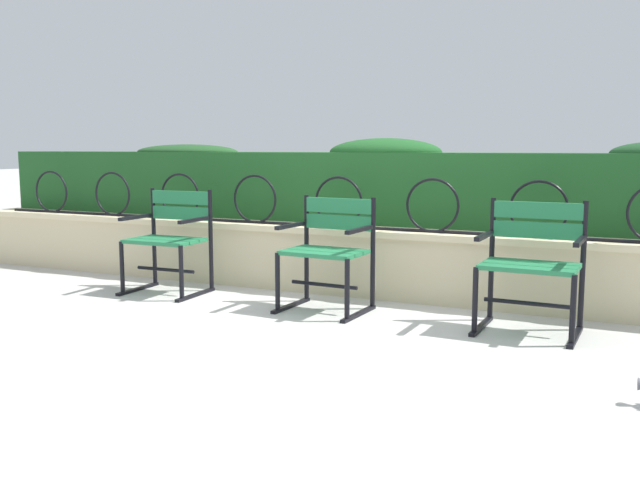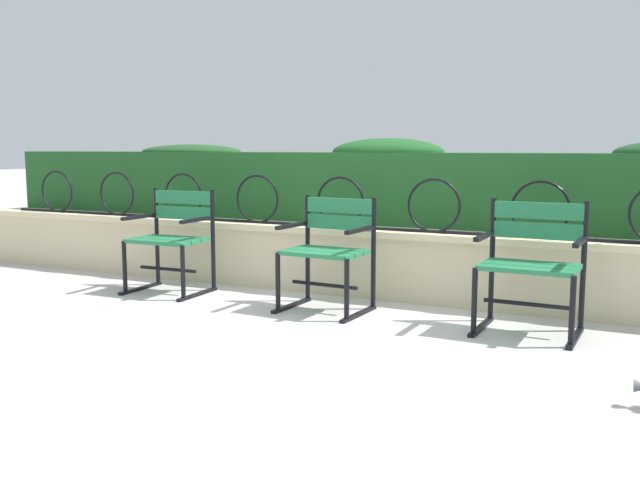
{
  "view_description": "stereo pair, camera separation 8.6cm",
  "coord_description": "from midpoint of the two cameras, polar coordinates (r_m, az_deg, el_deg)",
  "views": [
    {
      "loc": [
        2.05,
        -4.29,
        1.2
      ],
      "look_at": [
        0.0,
        0.11,
        0.55
      ],
      "focal_mm": 39.14,
      "sensor_mm": 36.0,
      "label": 1
    },
    {
      "loc": [
        2.13,
        -4.26,
        1.2
      ],
      "look_at": [
        0.0,
        0.11,
        0.55
      ],
      "focal_mm": 39.14,
      "sensor_mm": 36.0,
      "label": 2
    }
  ],
  "objects": [
    {
      "name": "hedge_row",
      "position": [
        6.06,
        4.71,
        4.54
      ],
      "size": [
        8.06,
        0.55,
        0.73
      ],
      "color": "#1E5123",
      "rests_on": "stone_wall"
    },
    {
      "name": "iron_arch_fence",
      "position": [
        5.65,
        1.3,
        2.87
      ],
      "size": [
        7.67,
        0.02,
        0.42
      ],
      "color": "black",
      "rests_on": "stone_wall"
    },
    {
      "name": "park_chair_centre",
      "position": [
        5.14,
        0.25,
        -0.69
      ],
      "size": [
        0.63,
        0.55,
        0.83
      ],
      "color": "#237547",
      "rests_on": "ground"
    },
    {
      "name": "park_chair_right",
      "position": [
        4.73,
        16.43,
        -1.64
      ],
      "size": [
        0.65,
        0.54,
        0.86
      ],
      "color": "#237547",
      "rests_on": "ground"
    },
    {
      "name": "stone_wall",
      "position": [
        5.71,
        3.13,
        -1.7
      ],
      "size": [
        8.22,
        0.41,
        0.55
      ],
      "color": "beige",
      "rests_on": "ground"
    },
    {
      "name": "ground_plane",
      "position": [
        4.91,
        -1.08,
        -6.54
      ],
      "size": [
        60.0,
        60.0,
        0.0
      ],
      "primitive_type": "plane",
      "color": "#B7B5AF"
    },
    {
      "name": "park_chair_left",
      "position": [
        5.91,
        -12.56,
        0.26
      ],
      "size": [
        0.63,
        0.53,
        0.85
      ],
      "color": "#237547",
      "rests_on": "ground"
    }
  ]
}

